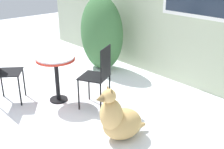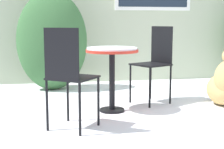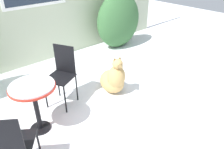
{
  "view_description": "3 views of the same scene",
  "coord_description": "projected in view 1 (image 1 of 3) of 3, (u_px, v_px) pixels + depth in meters",
  "views": [
    {
      "loc": [
        2.86,
        -1.97,
        2.12
      ],
      "look_at": [
        0.0,
        0.6,
        0.55
      ],
      "focal_mm": 45.0,
      "sensor_mm": 36.0,
      "label": 1
    },
    {
      "loc": [
        -1.47,
        -3.72,
        1.02
      ],
      "look_at": [
        -0.76,
        0.11,
        0.43
      ],
      "focal_mm": 55.0,
      "sensor_mm": 36.0,
      "label": 2
    },
    {
      "loc": [
        -1.57,
        -2.33,
        2.23
      ],
      "look_at": [
        0.67,
        0.17,
        0.34
      ],
      "focal_mm": 35.0,
      "sensor_mm": 36.0,
      "label": 3
    }
  ],
  "objects": [
    {
      "name": "patio_chair_far_side",
      "position": [
        3.0,
        69.0,
        4.35
      ],
      "size": [
        0.55,
        0.55,
        0.98
      ],
      "rotation": [
        0.0,
        0.0,
        2.52
      ],
      "color": "black",
      "rests_on": "ground_plane"
    },
    {
      "name": "house_wall",
      "position": [
        183.0,
        1.0,
        4.77
      ],
      "size": [
        8.0,
        0.1,
        2.95
      ],
      "color": "#B2BC9E",
      "rests_on": "ground_plane"
    },
    {
      "name": "shrub_left",
      "position": [
        101.0,
        33.0,
        5.66
      ],
      "size": [
        1.06,
        0.67,
        1.5
      ],
      "color": "#386638",
      "rests_on": "ground_plane"
    },
    {
      "name": "dog",
      "position": [
        119.0,
        120.0,
        3.51
      ],
      "size": [
        0.52,
        0.73,
        0.74
      ],
      "rotation": [
        0.0,
        0.0,
        -0.24
      ],
      "color": "tan",
      "rests_on": "ground_plane"
    },
    {
      "name": "patio_chair_near_table",
      "position": [
        99.0,
        74.0,
        4.16
      ],
      "size": [
        0.53,
        0.53,
        0.98
      ],
      "rotation": [
        0.0,
        0.0,
        -1.1
      ],
      "color": "black",
      "rests_on": "ground_plane"
    },
    {
      "name": "patio_table",
      "position": [
        56.0,
        65.0,
        4.35
      ],
      "size": [
        0.6,
        0.6,
        0.74
      ],
      "color": "black",
      "rests_on": "ground_plane"
    },
    {
      "name": "ground_plane",
      "position": [
        81.0,
        121.0,
        3.99
      ],
      "size": [
        16.0,
        16.0,
        0.0
      ],
      "primitive_type": "plane",
      "color": "white"
    }
  ]
}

